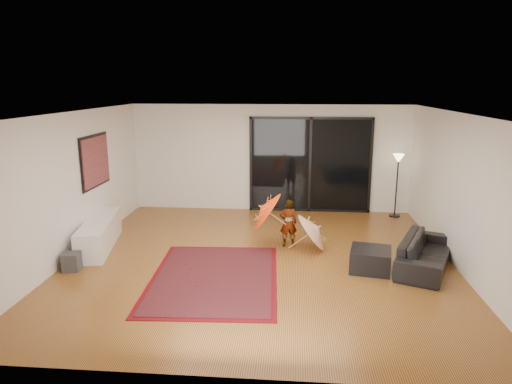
# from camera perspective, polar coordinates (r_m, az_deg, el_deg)

# --- Properties ---
(floor) EXTENTS (7.00, 7.00, 0.00)m
(floor) POSITION_cam_1_polar(r_m,az_deg,el_deg) (8.56, 0.49, -8.51)
(floor) COLOR #A4682D
(floor) RESTS_ON ground
(ceiling) EXTENTS (7.00, 7.00, 0.00)m
(ceiling) POSITION_cam_1_polar(r_m,az_deg,el_deg) (7.96, 0.52, 9.83)
(ceiling) COLOR white
(ceiling) RESTS_ON wall_back
(wall_back) EXTENTS (7.00, 0.00, 7.00)m
(wall_back) POSITION_cam_1_polar(r_m,az_deg,el_deg) (11.59, 1.82, 4.22)
(wall_back) COLOR silver
(wall_back) RESTS_ON floor
(wall_front) EXTENTS (7.00, 0.00, 7.00)m
(wall_front) POSITION_cam_1_polar(r_m,az_deg,el_deg) (4.83, -2.69, -9.07)
(wall_front) COLOR silver
(wall_front) RESTS_ON floor
(wall_left) EXTENTS (0.00, 7.00, 7.00)m
(wall_left) POSITION_cam_1_polar(r_m,az_deg,el_deg) (9.11, -22.02, 0.72)
(wall_left) COLOR silver
(wall_left) RESTS_ON floor
(wall_right) EXTENTS (0.00, 7.00, 7.00)m
(wall_right) POSITION_cam_1_polar(r_m,az_deg,el_deg) (8.64, 24.34, -0.15)
(wall_right) COLOR silver
(wall_right) RESTS_ON floor
(sliding_door) EXTENTS (3.06, 0.07, 2.40)m
(sliding_door) POSITION_cam_1_polar(r_m,az_deg,el_deg) (11.57, 6.77, 3.37)
(sliding_door) COLOR black
(sliding_door) RESTS_ON wall_back
(painting) EXTENTS (0.04, 1.28, 1.08)m
(painting) POSITION_cam_1_polar(r_m,az_deg,el_deg) (9.93, -19.43, 3.68)
(painting) COLOR black
(painting) RESTS_ON wall_left
(media_console) EXTENTS (0.88, 2.08, 0.56)m
(media_console) POSITION_cam_1_polar(r_m,az_deg,el_deg) (9.66, -18.98, -4.93)
(media_console) COLOR white
(media_console) RESTS_ON floor
(speaker) EXTENTS (0.32, 0.32, 0.32)m
(speaker) POSITION_cam_1_polar(r_m,az_deg,el_deg) (8.69, -22.04, -8.08)
(speaker) COLOR #424244
(speaker) RESTS_ON floor
(persian_rug) EXTENTS (2.24, 3.03, 0.02)m
(persian_rug) POSITION_cam_1_polar(r_m,az_deg,el_deg) (7.85, -5.25, -10.59)
(persian_rug) COLOR #5D080E
(persian_rug) RESTS_ON floor
(sofa) EXTENTS (1.42, 2.04, 0.55)m
(sofa) POSITION_cam_1_polar(r_m,az_deg,el_deg) (8.69, 20.39, -7.10)
(sofa) COLOR black
(sofa) RESTS_ON floor
(ottoman) EXTENTS (0.80, 0.80, 0.39)m
(ottoman) POSITION_cam_1_polar(r_m,az_deg,el_deg) (8.31, 14.12, -8.19)
(ottoman) COLOR black
(ottoman) RESTS_ON floor
(floor_lamp) EXTENTS (0.27, 0.27, 1.55)m
(floor_lamp) POSITION_cam_1_polar(r_m,az_deg,el_deg) (11.53, 17.32, 2.93)
(floor_lamp) COLOR black
(floor_lamp) RESTS_ON floor
(child) EXTENTS (0.39, 0.30, 0.97)m
(child) POSITION_cam_1_polar(r_m,az_deg,el_deg) (9.14, 4.06, -3.89)
(child) COLOR #999999
(child) RESTS_ON floor
(parasol_orange) EXTENTS (0.64, 0.88, 0.90)m
(parasol_orange) POSITION_cam_1_polar(r_m,az_deg,el_deg) (9.05, 0.60, -2.39)
(parasol_orange) COLOR #EE3C0C
(parasol_orange) RESTS_ON child
(parasol_white) EXTENTS (0.67, 0.84, 0.94)m
(parasol_white) POSITION_cam_1_polar(r_m,az_deg,el_deg) (9.01, 7.88, -4.12)
(parasol_white) COLOR white
(parasol_white) RESTS_ON floor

